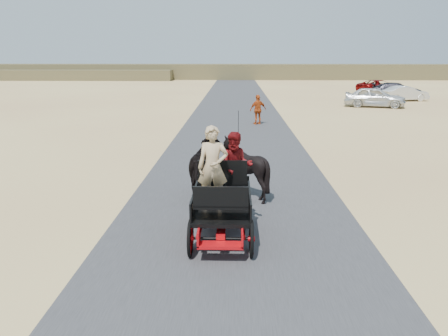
{
  "coord_description": "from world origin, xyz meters",
  "views": [
    {
      "loc": [
        -0.01,
        -11.39,
        3.98
      ],
      "look_at": [
        -0.29,
        -0.75,
        1.2
      ],
      "focal_mm": 35.0,
      "sensor_mm": 36.0,
      "label": 1
    }
  ],
  "objects_px": {
    "carriage": "(222,223)",
    "car_d": "(379,86)",
    "pedestrian": "(258,110)",
    "car_a": "(375,97)",
    "car_b": "(405,93)",
    "horse_left": "(206,167)",
    "horse_right": "(245,168)",
    "car_c": "(397,90)"
  },
  "relations": [
    {
      "from": "car_b",
      "to": "car_d",
      "type": "height_order",
      "value": "car_d"
    },
    {
      "from": "horse_left",
      "to": "car_b",
      "type": "relative_size",
      "value": 0.51
    },
    {
      "from": "car_d",
      "to": "pedestrian",
      "type": "bearing_deg",
      "value": 124.71
    },
    {
      "from": "horse_right",
      "to": "pedestrian",
      "type": "bearing_deg",
      "value": -94.42
    },
    {
      "from": "car_b",
      "to": "car_c",
      "type": "distance_m",
      "value": 3.67
    },
    {
      "from": "carriage",
      "to": "pedestrian",
      "type": "relative_size",
      "value": 1.39
    },
    {
      "from": "horse_left",
      "to": "horse_right",
      "type": "distance_m",
      "value": 1.1
    },
    {
      "from": "car_a",
      "to": "car_c",
      "type": "bearing_deg",
      "value": -12.36
    },
    {
      "from": "horse_left",
      "to": "car_b",
      "type": "xyz_separation_m",
      "value": [
        15.64,
        26.91,
        -0.2
      ]
    },
    {
      "from": "carriage",
      "to": "horse_right",
      "type": "height_order",
      "value": "horse_right"
    },
    {
      "from": "carriage",
      "to": "car_a",
      "type": "xyz_separation_m",
      "value": [
        11.04,
        25.25,
        0.41
      ]
    },
    {
      "from": "horse_right",
      "to": "car_d",
      "type": "xyz_separation_m",
      "value": [
        14.99,
        35.38,
        -0.18
      ]
    },
    {
      "from": "car_a",
      "to": "horse_right",
      "type": "bearing_deg",
      "value": 171.57
    },
    {
      "from": "horse_right",
      "to": "car_c",
      "type": "xyz_separation_m",
      "value": [
        15.11,
        30.53,
        -0.17
      ]
    },
    {
      "from": "pedestrian",
      "to": "car_b",
      "type": "height_order",
      "value": "pedestrian"
    },
    {
      "from": "pedestrian",
      "to": "car_a",
      "type": "relative_size",
      "value": 0.38
    },
    {
      "from": "car_a",
      "to": "car_c",
      "type": "height_order",
      "value": "car_a"
    },
    {
      "from": "carriage",
      "to": "car_d",
      "type": "bearing_deg",
      "value": 67.96
    },
    {
      "from": "horse_left",
      "to": "car_a",
      "type": "xyz_separation_m",
      "value": [
        11.59,
        22.25,
        -0.08
      ]
    },
    {
      "from": "carriage",
      "to": "car_b",
      "type": "relative_size",
      "value": 0.61
    },
    {
      "from": "horse_left",
      "to": "car_c",
      "type": "bearing_deg",
      "value": -117.97
    },
    {
      "from": "horse_right",
      "to": "car_d",
      "type": "distance_m",
      "value": 38.43
    },
    {
      "from": "horse_left",
      "to": "pedestrian",
      "type": "bearing_deg",
      "value": -99.07
    },
    {
      "from": "carriage",
      "to": "pedestrian",
      "type": "bearing_deg",
      "value": 84.48
    },
    {
      "from": "carriage",
      "to": "pedestrian",
      "type": "distance_m",
      "value": 16.44
    },
    {
      "from": "car_a",
      "to": "car_b",
      "type": "distance_m",
      "value": 6.17
    },
    {
      "from": "car_a",
      "to": "car_d",
      "type": "xyz_separation_m",
      "value": [
        4.5,
        13.14,
        -0.1
      ]
    },
    {
      "from": "carriage",
      "to": "horse_left",
      "type": "xyz_separation_m",
      "value": [
        -0.55,
        3.0,
        0.49
      ]
    },
    {
      "from": "carriage",
      "to": "car_c",
      "type": "height_order",
      "value": "car_c"
    },
    {
      "from": "carriage",
      "to": "car_d",
      "type": "distance_m",
      "value": 41.41
    },
    {
      "from": "carriage",
      "to": "car_b",
      "type": "distance_m",
      "value": 33.5
    },
    {
      "from": "car_c",
      "to": "car_d",
      "type": "relative_size",
      "value": 0.96
    },
    {
      "from": "pedestrian",
      "to": "car_b",
      "type": "bearing_deg",
      "value": -158.27
    },
    {
      "from": "car_b",
      "to": "car_c",
      "type": "height_order",
      "value": "car_c"
    },
    {
      "from": "car_c",
      "to": "car_d",
      "type": "xyz_separation_m",
      "value": [
        -0.12,
        4.85,
        -0.0
      ]
    },
    {
      "from": "pedestrian",
      "to": "horse_right",
      "type": "bearing_deg",
      "value": 62.22
    },
    {
      "from": "horse_left",
      "to": "car_d",
      "type": "height_order",
      "value": "horse_left"
    },
    {
      "from": "horse_left",
      "to": "car_d",
      "type": "xyz_separation_m",
      "value": [
        16.09,
        35.38,
        -0.17
      ]
    },
    {
      "from": "car_d",
      "to": "car_a",
      "type": "bearing_deg",
      "value": 138.16
    },
    {
      "from": "horse_left",
      "to": "car_b",
      "type": "distance_m",
      "value": 31.12
    },
    {
      "from": "car_c",
      "to": "horse_right",
      "type": "bearing_deg",
      "value": 166.36
    },
    {
      "from": "car_a",
      "to": "car_b",
      "type": "height_order",
      "value": "car_a"
    }
  ]
}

